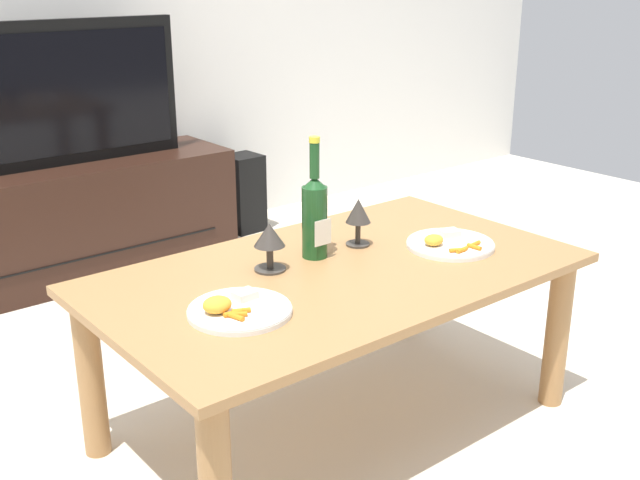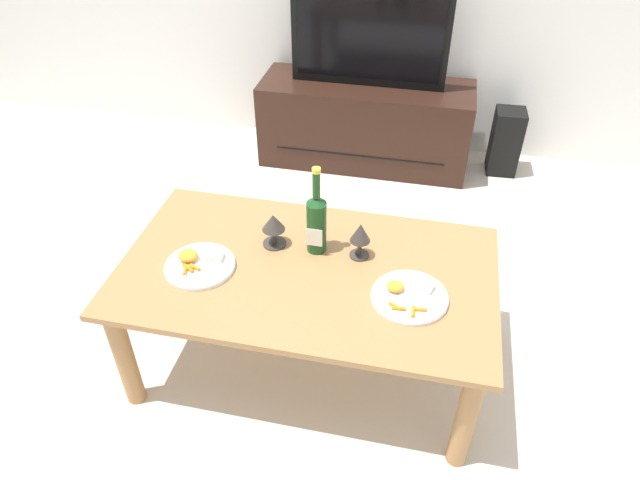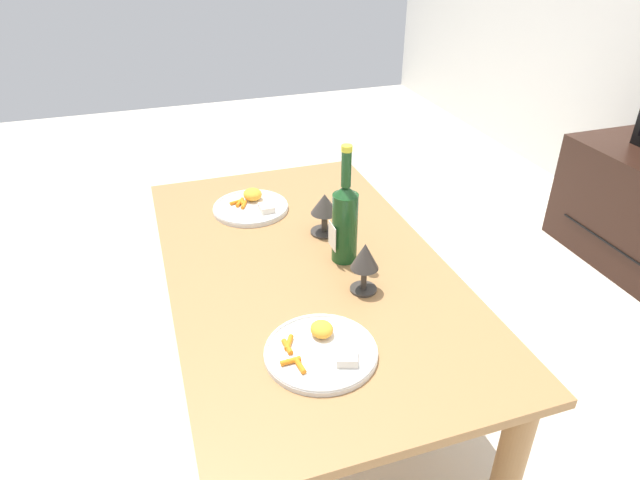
{
  "view_description": "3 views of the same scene",
  "coord_description": "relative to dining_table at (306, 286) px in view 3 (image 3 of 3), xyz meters",
  "views": [
    {
      "loc": [
        -1.27,
        -1.48,
        1.26
      ],
      "look_at": [
        -0.04,
        0.03,
        0.57
      ],
      "focal_mm": 43.53,
      "sensor_mm": 36.0,
      "label": 1
    },
    {
      "loc": [
        0.37,
        -1.47,
        1.82
      ],
      "look_at": [
        0.03,
        0.08,
        0.56
      ],
      "focal_mm": 32.27,
      "sensor_mm": 36.0,
      "label": 2
    },
    {
      "loc": [
        1.25,
        -0.37,
        1.35
      ],
      "look_at": [
        0.02,
        0.04,
        0.57
      ],
      "focal_mm": 31.25,
      "sensor_mm": 36.0,
      "label": 3
    }
  ],
  "objects": [
    {
      "name": "ground_plane",
      "position": [
        0.0,
        0.0,
        -0.41
      ],
      "size": [
        6.4,
        6.4,
        0.0
      ],
      "primitive_type": "plane",
      "color": "beige"
    },
    {
      "name": "goblet_right",
      "position": [
        0.17,
        0.11,
        0.17
      ],
      "size": [
        0.07,
        0.07,
        0.14
      ],
      "color": "#38332D",
      "rests_on": "dining_table"
    },
    {
      "name": "dining_table",
      "position": [
        0.0,
        0.0,
        0.0
      ],
      "size": [
        1.32,
        0.76,
        0.49
      ],
      "color": "#9E7042",
      "rests_on": "ground_plane"
    },
    {
      "name": "dinner_plate_left",
      "position": [
        -0.37,
        -0.07,
        0.09
      ],
      "size": [
        0.25,
        0.25,
        0.05
      ],
      "color": "white",
      "rests_on": "dining_table"
    },
    {
      "name": "goblet_left",
      "position": [
        -0.15,
        0.11,
        0.17
      ],
      "size": [
        0.09,
        0.09,
        0.13
      ],
      "color": "#38332D",
      "rests_on": "dining_table"
    },
    {
      "name": "dinner_plate_right",
      "position": [
        0.36,
        -0.07,
        0.09
      ],
      "size": [
        0.26,
        0.26,
        0.04
      ],
      "color": "white",
      "rests_on": "dining_table"
    },
    {
      "name": "wine_bottle",
      "position": [
        0.01,
        0.11,
        0.21
      ],
      "size": [
        0.07,
        0.07,
        0.34
      ],
      "color": "#19471E",
      "rests_on": "dining_table"
    }
  ]
}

